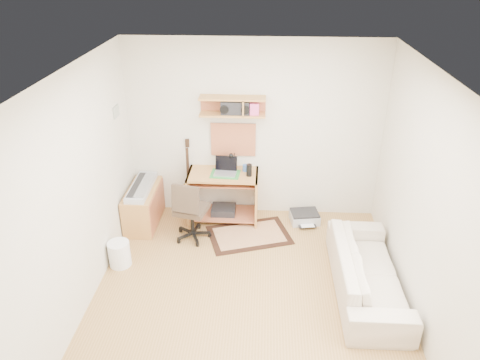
# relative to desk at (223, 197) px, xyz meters

# --- Properties ---
(floor) EXTENTS (3.60, 4.00, 0.01)m
(floor) POSITION_rel_desk_xyz_m (0.43, -1.73, -0.38)
(floor) COLOR #AB7F47
(floor) RESTS_ON ground
(ceiling) EXTENTS (3.60, 4.00, 0.01)m
(ceiling) POSITION_rel_desk_xyz_m (0.43, -1.73, 2.23)
(ceiling) COLOR white
(ceiling) RESTS_ON ground
(back_wall) EXTENTS (3.60, 0.01, 2.60)m
(back_wall) POSITION_rel_desk_xyz_m (0.43, 0.28, 0.93)
(back_wall) COLOR beige
(back_wall) RESTS_ON ground
(left_wall) EXTENTS (0.01, 4.00, 2.60)m
(left_wall) POSITION_rel_desk_xyz_m (-1.37, -1.73, 0.93)
(left_wall) COLOR beige
(left_wall) RESTS_ON ground
(right_wall) EXTENTS (0.01, 4.00, 2.60)m
(right_wall) POSITION_rel_desk_xyz_m (2.24, -1.73, 0.93)
(right_wall) COLOR beige
(right_wall) RESTS_ON ground
(wall_shelf) EXTENTS (0.90, 0.25, 0.26)m
(wall_shelf) POSITION_rel_desk_xyz_m (0.13, 0.15, 1.32)
(wall_shelf) COLOR #C08543
(wall_shelf) RESTS_ON back_wall
(cork_board) EXTENTS (0.64, 0.03, 0.49)m
(cork_board) POSITION_rel_desk_xyz_m (0.13, 0.25, 0.79)
(cork_board) COLOR tan
(cork_board) RESTS_ON back_wall
(wall_photo) EXTENTS (0.02, 0.20, 0.15)m
(wall_photo) POSITION_rel_desk_xyz_m (-1.35, -0.23, 1.34)
(wall_photo) COLOR #4C8CBF
(wall_photo) RESTS_ON left_wall
(desk) EXTENTS (1.00, 0.55, 0.75)m
(desk) POSITION_rel_desk_xyz_m (0.00, 0.00, 0.00)
(desk) COLOR #C08543
(desk) RESTS_ON floor
(laptop) EXTENTS (0.33, 0.33, 0.24)m
(laptop) POSITION_rel_desk_xyz_m (0.04, -0.02, 0.49)
(laptop) COLOR silver
(laptop) RESTS_ON desk
(speaker) EXTENTS (0.08, 0.08, 0.18)m
(speaker) POSITION_rel_desk_xyz_m (0.37, -0.05, 0.46)
(speaker) COLOR black
(speaker) RESTS_ON desk
(desk_lamp) EXTENTS (0.09, 0.09, 0.27)m
(desk_lamp) POSITION_rel_desk_xyz_m (0.16, 0.14, 0.51)
(desk_lamp) COLOR black
(desk_lamp) RESTS_ON desk
(pencil_cup) EXTENTS (0.07, 0.07, 0.10)m
(pencil_cup) POSITION_rel_desk_xyz_m (0.31, 0.10, 0.43)
(pencil_cup) COLOR #365CA4
(pencil_cup) RESTS_ON desk
(boombox) EXTENTS (0.38, 0.18, 0.20)m
(boombox) POSITION_rel_desk_xyz_m (0.17, 0.15, 1.30)
(boombox) COLOR black
(boombox) RESTS_ON wall_shelf
(rug) EXTENTS (1.28, 1.04, 0.01)m
(rug) POSITION_rel_desk_xyz_m (0.40, -0.43, -0.37)
(rug) COLOR #D0BB8C
(rug) RESTS_ON floor
(task_chair) EXTENTS (0.56, 0.56, 0.91)m
(task_chair) POSITION_rel_desk_xyz_m (-0.38, -0.52, 0.08)
(task_chair) COLOR #392D22
(task_chair) RESTS_ON floor
(cabinet) EXTENTS (0.40, 0.90, 0.55)m
(cabinet) POSITION_rel_desk_xyz_m (-1.15, -0.18, -0.10)
(cabinet) COLOR #C08543
(cabinet) RESTS_ON floor
(music_keyboard) EXTENTS (0.27, 0.86, 0.08)m
(music_keyboard) POSITION_rel_desk_xyz_m (-1.15, -0.18, 0.21)
(music_keyboard) COLOR #B2B5BA
(music_keyboard) RESTS_ON cabinet
(guitar) EXTENTS (0.35, 0.26, 1.18)m
(guitar) POSITION_rel_desk_xyz_m (-0.53, 0.13, 0.21)
(guitar) COLOR #B88B38
(guitar) RESTS_ON floor
(waste_basket) EXTENTS (0.35, 0.35, 0.33)m
(waste_basket) POSITION_rel_desk_xyz_m (-1.22, -1.18, -0.21)
(waste_basket) COLOR white
(waste_basket) RESTS_ON floor
(printer) EXTENTS (0.45, 0.38, 0.15)m
(printer) POSITION_rel_desk_xyz_m (1.20, -0.01, -0.29)
(printer) COLOR #A5A8AA
(printer) RESTS_ON floor
(sofa) EXTENTS (0.54, 1.85, 0.72)m
(sofa) POSITION_rel_desk_xyz_m (1.81, -1.49, -0.01)
(sofa) COLOR #C3B29A
(sofa) RESTS_ON floor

